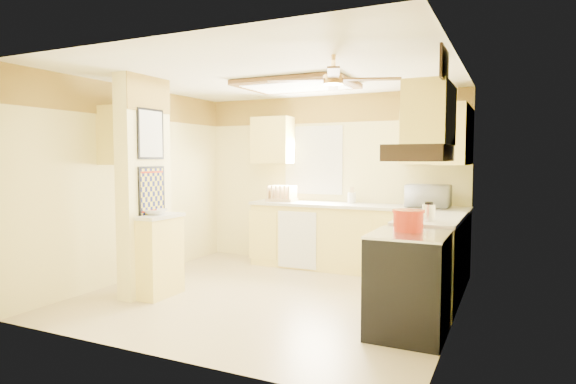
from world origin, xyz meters
The scene contains 34 objects.
floor centered at (0.00, 0.00, 0.00)m, with size 4.00×4.00×0.00m, color tan.
ceiling centered at (0.00, 0.00, 2.50)m, with size 4.00×4.00×0.00m, color white.
wall_back centered at (0.00, 1.90, 1.25)m, with size 4.00×4.00×0.00m, color #FFF09B.
wall_front centered at (0.00, -1.90, 1.25)m, with size 4.00×4.00×0.00m, color #FFF09B.
wall_left centered at (-2.00, 0.00, 1.25)m, with size 3.80×3.80×0.00m, color #FFF09B.
wall_right centered at (2.00, 0.00, 1.25)m, with size 3.80×3.80×0.00m, color #FFF09B.
wallpaper_border centered at (0.00, 1.88, 2.30)m, with size 4.00×0.02×0.40m, color gold.
partition_column centered at (-1.35, -0.55, 1.25)m, with size 0.20×0.70×2.50m, color #FFF09B.
partition_ledge centered at (-1.13, -0.55, 0.45)m, with size 0.25×0.55×0.90m, color #FFE875.
ledge_top centered at (-1.13, -0.55, 0.92)m, with size 0.28×0.58×0.04m, color silver.
lower_cabinets_back centered at (0.50, 1.60, 0.45)m, with size 3.00×0.60×0.90m, color #FFE875.
lower_cabinets_right centered at (1.70, 0.60, 0.45)m, with size 0.60×1.40×0.90m, color #FFE875.
countertop_back centered at (0.50, 1.59, 0.92)m, with size 3.04×0.64×0.04m, color silver.
countertop_right centered at (1.69, 0.60, 0.92)m, with size 0.64×1.44×0.04m, color silver.
dishwasher_panel centered at (-0.25, 1.29, 0.43)m, with size 0.58×0.02×0.80m, color white.
window centered at (-0.25, 1.89, 1.55)m, with size 0.92×0.02×1.02m.
upper_cab_back_left centered at (-0.85, 1.72, 1.85)m, with size 0.60×0.35×0.70m, color #FFE875.
upper_cab_back_right centered at (1.55, 1.72, 1.85)m, with size 0.90×0.35×0.70m, color #FFE875.
upper_cab_right centered at (1.82, 1.25, 1.85)m, with size 0.35×1.00×0.70m, color #FFE875.
upper_cab_left_wall centered at (-1.82, -0.25, 1.85)m, with size 0.35×0.75×0.70m, color #FFE875.
upper_cab_over_stove centered at (1.82, -0.55, 1.95)m, with size 0.35×0.76×0.52m, color #FFE875.
stove centered at (1.67, -0.55, 0.46)m, with size 0.68×0.77×0.92m.
range_hood centered at (1.74, -0.55, 1.62)m, with size 0.50×0.76×0.14m, color black.
poster_menu centered at (-1.24, -0.55, 1.85)m, with size 0.02×0.42×0.57m.
poster_nashville centered at (-1.24, -0.55, 1.20)m, with size 0.02×0.42×0.57m.
ceiling_light_panel centered at (0.10, 0.50, 2.46)m, with size 1.35×0.95×0.06m.
ceiling_fan centered at (1.00, -0.70, 2.29)m, with size 1.15×1.15×0.26m.
vent_grate centered at (1.98, -0.90, 2.30)m, with size 0.02×0.40×0.25m, color black.
microwave centered at (1.49, 1.58, 1.09)m, with size 0.53×0.36×0.30m, color white.
bowl centered at (-1.17, -0.58, 0.97)m, with size 0.25×0.25×0.06m, color white.
dutch_oven centered at (1.63, -0.43, 1.01)m, with size 0.29×0.29×0.19m.
kettle centered at (1.72, 0.17, 1.03)m, with size 0.13×0.13×0.20m.
dish_rack centered at (-0.62, 1.57, 1.02)m, with size 0.42×0.32×0.23m.
utensil_crock centered at (0.41, 1.72, 1.02)m, with size 0.12×0.12×0.23m.
Camera 1 is at (2.50, -4.82, 1.57)m, focal length 30.00 mm.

